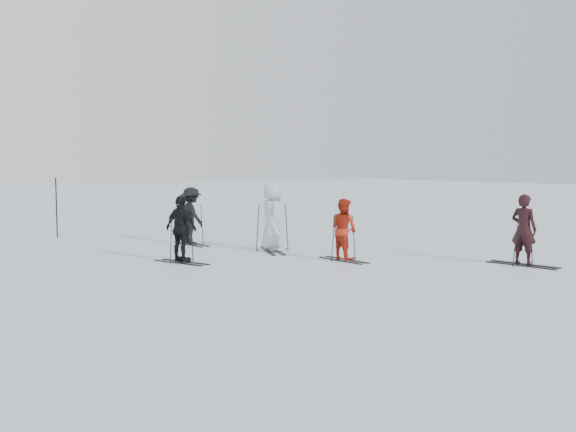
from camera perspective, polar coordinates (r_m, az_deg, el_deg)
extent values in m
plane|color=silver|center=(16.53, 2.07, -3.68)|extent=(120.00, 120.00, 0.00)
imported|color=black|center=(16.11, 20.22, -1.22)|extent=(0.48, 0.66, 1.66)
imported|color=#AF2613|center=(15.94, 4.97, -1.27)|extent=(0.59, 0.75, 1.52)
imported|color=silver|center=(17.56, -1.41, -0.11)|extent=(0.92, 1.08, 1.88)
imported|color=black|center=(15.72, -9.46, -1.22)|extent=(0.67, 1.02, 1.61)
imported|color=black|center=(19.25, -8.59, -0.04)|extent=(0.66, 1.10, 1.67)
cylinder|color=black|center=(22.20, -19.89, 0.71)|extent=(0.05, 0.05, 1.94)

